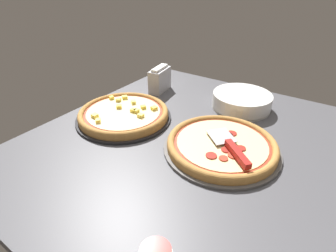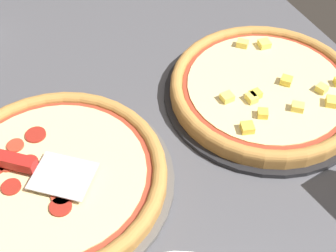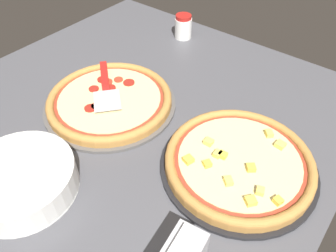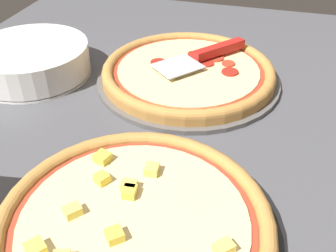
{
  "view_description": "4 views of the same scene",
  "coord_description": "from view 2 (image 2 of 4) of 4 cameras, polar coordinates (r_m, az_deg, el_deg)",
  "views": [
    {
      "loc": [
        -70.91,
        -34.55,
        54.28
      ],
      "look_at": [
        -0.63,
        13.76,
        3.0
      ],
      "focal_mm": 28.0,
      "sensor_mm": 36.0,
      "label": 1
    },
    {
      "loc": [
        49.88,
        -9.88,
        65.33
      ],
      "look_at": [
        -0.63,
        13.76,
        3.0
      ],
      "focal_mm": 50.0,
      "sensor_mm": 36.0,
      "label": 2
    },
    {
      "loc": [
        50.51,
        54.17,
        65.39
      ],
      "look_at": [
        -0.63,
        13.76,
        3.0
      ],
      "focal_mm": 35.0,
      "sensor_mm": 36.0,
      "label": 3
    },
    {
      "loc": [
        -15.37,
        67.28,
        43.74
      ],
      "look_at": [
        -0.63,
        13.76,
        3.0
      ],
      "focal_mm": 42.0,
      "sensor_mm": 36.0,
      "label": 4
    }
  ],
  "objects": [
    {
      "name": "ground_plane",
      "position": [
        0.84,
        -8.36,
        -5.43
      ],
      "size": [
        122.55,
        118.37,
        3.6
      ],
      "primitive_type": "cube",
      "color": "#4C4C51"
    },
    {
      "name": "pizza_back",
      "position": [
        0.93,
        11.83,
        4.6
      ],
      "size": [
        37.25,
        37.25,
        3.76
      ],
      "color": "#B77F3D",
      "rests_on": "pizza_pan_back"
    },
    {
      "name": "serving_spatula",
      "position": [
        0.8,
        -18.53,
        -4.11
      ],
      "size": [
        18.88,
        20.88,
        2.0
      ],
      "color": "#B7B7BC",
      "rests_on": "pizza_front"
    },
    {
      "name": "pizza_front",
      "position": [
        0.8,
        -13.85,
        -5.82
      ],
      "size": [
        37.86,
        37.86,
        2.95
      ],
      "color": "#B77F3D",
      "rests_on": "pizza_pan_front"
    },
    {
      "name": "pizza_pan_front",
      "position": [
        0.81,
        -13.59,
        -6.62
      ],
      "size": [
        40.28,
        40.28,
        1.0
      ],
      "primitive_type": "cylinder",
      "color": "#565451",
      "rests_on": "ground_plane"
    },
    {
      "name": "pizza_pan_back",
      "position": [
        0.95,
        11.62,
        3.67
      ],
      "size": [
        39.63,
        39.63,
        1.0
      ],
      "primitive_type": "cylinder",
      "color": "black",
      "rests_on": "ground_plane"
    }
  ]
}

